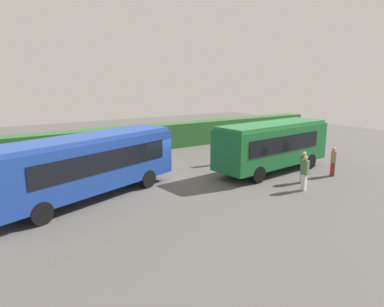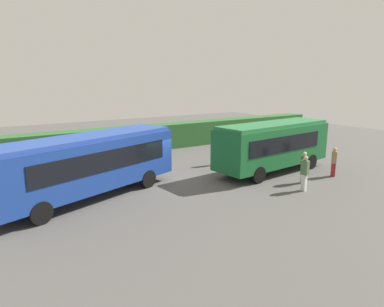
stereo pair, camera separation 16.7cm
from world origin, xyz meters
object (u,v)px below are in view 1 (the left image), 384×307
(bus_green, at_px, (273,144))
(person_far, at_px, (333,161))
(person_left, at_px, (218,151))
(bus_blue, at_px, (87,163))
(person_center, at_px, (305,172))
(person_right, at_px, (303,166))

(bus_green, distance_m, person_far, 3.81)
(person_left, bearing_deg, person_far, -155.71)
(bus_blue, height_order, bus_green, bus_blue)
(bus_blue, xyz_separation_m, person_left, (9.77, 2.00, -0.85))
(person_far, bearing_deg, bus_green, -179.29)
(bus_blue, bearing_deg, bus_green, 153.74)
(bus_blue, distance_m, person_center, 11.38)
(bus_blue, height_order, person_center, bus_blue)
(person_right, bearing_deg, person_left, 139.06)
(person_left, distance_m, person_far, 7.47)
(bus_green, xyz_separation_m, person_center, (-1.43, -3.73, -0.80))
(person_center, height_order, person_right, person_center)
(bus_blue, bearing_deg, person_center, 133.82)
(person_left, xyz_separation_m, person_right, (1.50, -6.09, -0.01))
(person_center, bearing_deg, bus_green, 59.32)
(bus_blue, distance_m, person_left, 10.01)
(person_center, xyz_separation_m, person_far, (3.81, 0.88, -0.06))
(person_center, height_order, person_far, person_center)
(bus_blue, xyz_separation_m, bus_green, (11.58, -1.34, -0.01))
(person_center, bearing_deg, person_right, 31.18)
(person_left, bearing_deg, person_center, 173.23)
(bus_green, xyz_separation_m, person_right, (-0.31, -2.75, -0.85))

